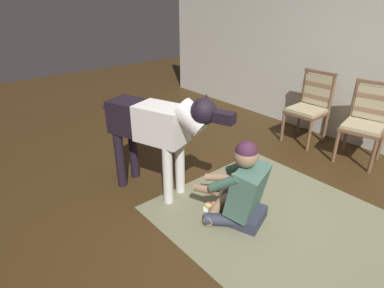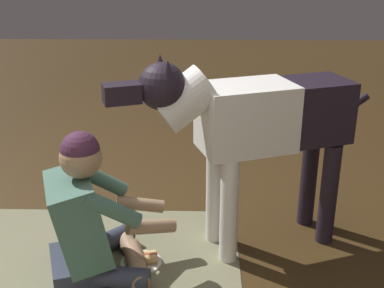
% 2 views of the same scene
% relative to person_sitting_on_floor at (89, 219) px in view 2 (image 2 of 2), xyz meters
% --- Properties ---
extents(ground_plane, '(14.11, 14.11, 0.00)m').
position_rel_person_sitting_on_floor_xyz_m(ground_plane, '(0.08, 0.04, -0.33)').
color(ground_plane, '#382711').
extents(person_sitting_on_floor, '(0.71, 0.60, 0.81)m').
position_rel_person_sitting_on_floor_xyz_m(person_sitting_on_floor, '(0.00, 0.00, 0.00)').
color(person_sitting_on_floor, '#2E3242').
rests_on(person_sitting_on_floor, ground).
extents(large_dog, '(1.44, 0.64, 1.14)m').
position_rel_person_sitting_on_floor_xyz_m(large_dog, '(-0.86, -0.31, 0.42)').
color(large_dog, silver).
rests_on(large_dog, ground).
extents(hot_dog_on_plate, '(0.23, 0.23, 0.06)m').
position_rel_person_sitting_on_floor_xyz_m(hot_dog_on_plate, '(-0.25, -0.09, -0.30)').
color(hot_dog_on_plate, silver).
rests_on(hot_dog_on_plate, ground).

